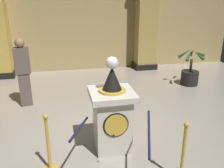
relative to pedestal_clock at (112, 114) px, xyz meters
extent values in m
plane|color=#9E9384|center=(-0.26, 0.18, -0.67)|extent=(12.17, 12.17, 0.00)
cube|color=tan|center=(-0.26, 5.35, 1.20)|extent=(12.17, 0.16, 3.73)
cube|color=beige|center=(0.00, 0.00, -0.17)|extent=(0.61, 0.61, 1.00)
cube|color=beige|center=(0.00, 0.00, 0.38)|extent=(0.76, 0.76, 0.10)
cylinder|color=gold|center=(0.00, -0.31, -0.05)|extent=(0.39, 0.03, 0.39)
cylinder|color=black|center=(0.00, -0.30, -0.05)|extent=(0.43, 0.01, 0.43)
cylinder|color=gold|center=(0.00, 0.00, 0.45)|extent=(0.45, 0.45, 0.04)
cone|color=black|center=(0.00, 0.00, 0.66)|extent=(0.33, 0.33, 0.39)
cylinder|color=gold|center=(0.00, 0.00, 0.85)|extent=(0.03, 0.03, 0.05)
sphere|color=silver|center=(0.00, 0.00, 0.92)|extent=(0.21, 0.21, 0.21)
cylinder|color=gold|center=(-1.09, -0.42, -0.22)|extent=(0.05, 0.05, 0.91)
sphere|color=gold|center=(-1.09, -0.42, 0.28)|extent=(0.08, 0.08, 0.08)
cylinder|color=gold|center=(0.82, -1.08, -0.22)|extent=(0.05, 0.05, 0.91)
sphere|color=gold|center=(0.82, -1.08, 0.28)|extent=(0.08, 0.08, 0.08)
cylinder|color=#141947|center=(-0.61, -0.59, 0.12)|extent=(0.36, 0.98, 0.22)
cylinder|color=#141947|center=(0.35, -0.91, 0.12)|extent=(0.36, 0.98, 0.22)
sphere|color=#141947|center=(-0.13, -0.75, 0.03)|extent=(0.04, 0.04, 0.04)
cube|color=black|center=(-2.83, 5.03, -0.57)|extent=(0.89, 0.89, 0.20)
cube|color=black|center=(2.32, 5.03, -0.57)|extent=(0.82, 0.82, 0.20)
cube|color=tan|center=(2.32, 5.03, 1.12)|extent=(0.71, 0.71, 3.58)
cylinder|color=black|center=(3.08, 2.86, -0.45)|extent=(0.53, 0.53, 0.43)
cylinder|color=brown|center=(3.08, 2.86, -0.05)|extent=(0.08, 0.08, 0.38)
cone|color=#265928|center=(3.30, 2.88, 0.31)|extent=(0.46, 0.15, 0.25)
cone|color=#265928|center=(3.18, 3.06, 0.31)|extent=(0.25, 0.41, 0.35)
cone|color=#265928|center=(2.88, 2.96, 0.31)|extent=(0.39, 0.27, 0.38)
cone|color=#265928|center=(2.91, 2.72, 0.31)|extent=(0.36, 0.34, 0.36)
cone|color=#265928|center=(3.17, 2.66, 0.31)|extent=(0.23, 0.44, 0.29)
cube|color=brown|center=(-1.74, 2.28, -0.25)|extent=(0.31, 0.23, 0.85)
cube|color=brown|center=(-1.74, 2.28, 0.49)|extent=(0.39, 0.28, 0.63)
sphere|color=#997056|center=(-1.74, 2.28, 0.93)|extent=(0.23, 0.23, 0.23)
camera|label=1|loc=(-0.81, -3.83, 1.95)|focal=39.76mm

